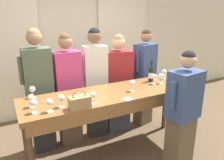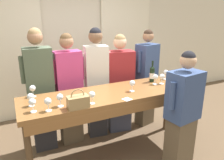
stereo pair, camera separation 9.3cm
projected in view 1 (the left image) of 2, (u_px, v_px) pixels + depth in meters
ground_plane at (114, 154)px, 3.28m from camera, size 18.00×18.00×0.00m
wall_back at (71, 44)px, 4.50m from camera, size 12.00×0.06×2.80m
curtain_panel_left at (7, 52)px, 3.94m from camera, size 1.19×0.03×2.69m
curtain_panel_right at (122, 44)px, 4.99m from camera, size 1.19×0.03×2.69m
tasting_bar at (115, 99)px, 2.99m from camera, size 2.50×0.72×1.00m
wine_bottle at (151, 74)px, 3.39m from camera, size 0.07×0.07×0.33m
handbag at (79, 102)px, 2.46m from camera, size 0.24×0.14×0.23m
wine_glass_front_left at (171, 73)px, 3.48m from camera, size 0.08×0.08×0.16m
wine_glass_front_mid at (164, 72)px, 3.53m from camera, size 0.08×0.08×0.16m
wine_glass_front_right at (93, 95)px, 2.56m from camera, size 0.08×0.08×0.16m
wine_glass_center_left at (31, 98)px, 2.48m from camera, size 0.08×0.08×0.16m
wine_glass_center_mid at (176, 81)px, 3.09m from camera, size 0.08×0.08×0.16m
wine_glass_center_right at (155, 77)px, 3.27m from camera, size 0.08×0.08×0.16m
wine_glass_back_left at (49, 102)px, 2.36m from camera, size 0.08×0.08×0.16m
wine_glass_back_mid at (132, 83)px, 2.98m from camera, size 0.08×0.08×0.16m
wine_glass_back_right at (34, 103)px, 2.33m from camera, size 0.08×0.08×0.16m
wine_glass_near_host at (32, 90)px, 2.75m from camera, size 0.08×0.08×0.16m
wine_glass_by_bottle at (161, 76)px, 3.30m from camera, size 0.08×0.08×0.16m
wine_glass_by_handbag at (61, 98)px, 2.48m from camera, size 0.08×0.08×0.16m
napkin at (128, 99)px, 2.73m from camera, size 0.13×0.13×0.00m
guest_olive_jacket at (40, 91)px, 3.15m from camera, size 0.49×0.27×1.85m
guest_pink_top at (68, 89)px, 3.34m from camera, size 0.51×0.24×1.76m
guest_cream_sweater at (95, 82)px, 3.52m from camera, size 0.48×0.26×1.82m
guest_striped_shirt at (118, 84)px, 3.74m from camera, size 0.57×0.33×1.71m
guest_navy_coat at (144, 78)px, 3.97m from camera, size 0.48×0.34×1.76m
host_pouring at (183, 114)px, 2.76m from camera, size 0.51×0.33×1.62m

